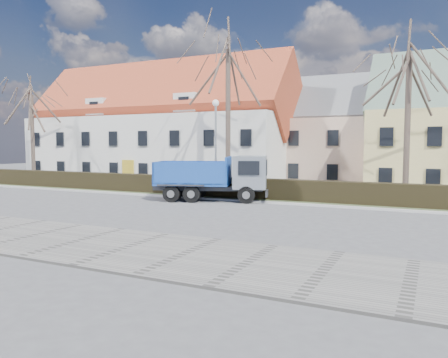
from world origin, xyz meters
The scene contains 14 objects.
ground centered at (0.00, 0.00, 0.00)m, with size 120.00×120.00×0.00m, color #4C4C4F.
sidewalk_near centered at (0.00, -8.50, 0.04)m, with size 80.00×5.00×0.08m, color gray.
curb_far centered at (0.00, 4.60, 0.06)m, with size 80.00×0.30×0.12m, color #A7A5A2.
grass_strip centered at (0.00, 6.20, 0.05)m, with size 80.00×3.00×0.10m, color #384526.
hedge centered at (0.00, 6.00, 0.65)m, with size 60.00×0.90×1.30m, color black.
building_white centered at (-13.00, 16.00, 4.75)m, with size 26.80×10.80×9.50m, color silver, non-canonical shape.
building_pink centered at (4.00, 20.00, 4.00)m, with size 10.80×8.80×8.00m, color #CEA992, non-canonical shape.
tree_0 centered at (-22.00, 8.50, 4.95)m, with size 7.20×7.20×9.90m, color #473A31, non-canonical shape.
tree_1 centered at (-2.00, 8.50, 6.33)m, with size 9.20×9.20×12.65m, color #473A31, non-canonical shape.
tree_2 centered at (10.00, 8.50, 5.50)m, with size 8.00×8.00×11.00m, color #473A31, non-canonical shape.
dump_truck centered at (-1.36, 4.18, 1.48)m, with size 7.38×2.74×2.95m, color #153E95, non-canonical shape.
streetlight centered at (-2.24, 7.00, 3.37)m, with size 0.53×0.53×6.75m, color #9C9EA1, non-canonical shape.
cart_frame centered at (-4.16, 4.15, 0.31)m, with size 0.67×0.38×0.61m, color silver, non-canonical shape.
parked_car_a centered at (-7.75, 10.60, 0.64)m, with size 1.52×3.78×1.29m, color black.
Camera 1 is at (11.57, -20.21, 3.55)m, focal length 35.00 mm.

